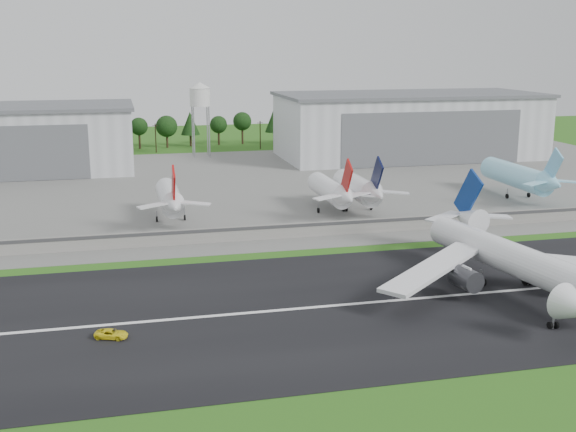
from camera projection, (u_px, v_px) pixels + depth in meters
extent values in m
plane|color=#295C15|center=(370.00, 326.00, 114.70)|extent=(600.00, 600.00, 0.00)
cube|color=black|center=(350.00, 304.00, 124.15)|extent=(320.00, 60.00, 0.10)
cube|color=white|center=(350.00, 304.00, 124.14)|extent=(220.00, 1.00, 0.02)
cube|color=slate|center=(242.00, 186.00, 228.24)|extent=(320.00, 150.00, 0.10)
cube|color=gray|center=(289.00, 231.00, 166.34)|extent=(240.00, 0.50, 3.50)
cube|color=#38383A|center=(290.00, 226.00, 165.77)|extent=(240.00, 0.12, 0.70)
cube|color=silver|center=(409.00, 127.00, 284.97)|extent=(100.00, 45.00, 24.00)
cube|color=#595B60|center=(410.00, 95.00, 282.05)|extent=(102.00, 47.00, 1.20)
cube|color=#595B60|center=(433.00, 139.00, 263.98)|extent=(70.00, 0.30, 19.68)
cylinder|color=#99999E|center=(194.00, 133.00, 282.81)|extent=(0.50, 0.50, 20.00)
cylinder|color=#99999E|center=(207.00, 130.00, 289.84)|extent=(0.50, 0.50, 20.00)
cylinder|color=silver|center=(200.00, 97.00, 283.19)|extent=(8.00, 8.00, 7.00)
cone|color=silver|center=(200.00, 85.00, 282.10)|extent=(8.40, 8.40, 2.40)
cylinder|color=white|center=(512.00, 258.00, 129.59)|extent=(12.64, 44.36, 5.80)
cone|color=white|center=(466.00, 218.00, 155.02)|extent=(6.86, 9.75, 5.51)
cube|color=navy|center=(468.00, 194.00, 153.30)|extent=(1.99, 9.50, 11.13)
cylinder|color=#333338|center=(571.00, 276.00, 127.45)|extent=(4.62, 6.03, 3.80)
cube|color=white|center=(490.00, 216.00, 154.81)|extent=(9.39, 4.56, 0.98)
cube|color=white|center=(433.00, 268.00, 126.73)|extent=(25.65, 21.24, 2.65)
cylinder|color=#333338|center=(466.00, 279.00, 126.05)|extent=(4.62, 6.03, 3.80)
cube|color=white|center=(444.00, 217.00, 154.07)|extent=(9.47, 6.94, 0.98)
cube|color=#99999E|center=(519.00, 290.00, 126.75)|extent=(14.59, 31.20, 3.20)
cylinder|color=black|center=(480.00, 282.00, 133.41)|extent=(0.63, 1.54, 1.50)
imported|color=yellow|center=(111.00, 334.00, 109.64)|extent=(5.53, 3.88, 1.40)
cylinder|color=silver|center=(170.00, 197.00, 183.32)|extent=(5.73, 24.00, 5.73)
cone|color=silver|center=(174.00, 206.00, 168.42)|extent=(5.44, 7.00, 5.44)
cube|color=#AD0D0D|center=(173.00, 186.00, 167.78)|extent=(0.45, 8.59, 10.02)
cylinder|color=#99999E|center=(157.00, 216.00, 181.65)|extent=(0.32, 0.32, 3.00)
cylinder|color=#99999E|center=(185.00, 215.00, 183.23)|extent=(0.32, 0.32, 3.00)
cylinder|color=black|center=(157.00, 219.00, 181.81)|extent=(0.40, 1.40, 1.40)
cylinder|color=white|center=(329.00, 190.00, 192.88)|extent=(5.60, 24.00, 5.60)
cone|color=white|center=(347.00, 198.00, 177.98)|extent=(5.32, 7.00, 5.32)
cube|color=#A50E0C|center=(347.00, 178.00, 177.34)|extent=(0.45, 8.59, 10.02)
cylinder|color=#99999E|center=(318.00, 208.00, 191.19)|extent=(0.32, 0.32, 3.00)
cylinder|color=#99999E|center=(344.00, 206.00, 192.77)|extent=(0.32, 0.32, 3.00)
cylinder|color=black|center=(318.00, 210.00, 191.36)|extent=(0.40, 1.40, 1.40)
cylinder|color=silver|center=(357.00, 187.00, 194.56)|extent=(6.21, 24.00, 6.21)
cone|color=silver|center=(377.00, 195.00, 179.66)|extent=(5.90, 7.00, 5.90)
cube|color=black|center=(377.00, 176.00, 179.02)|extent=(0.45, 8.59, 10.02)
cylinder|color=#99999E|center=(346.00, 206.00, 192.95)|extent=(0.32, 0.32, 3.00)
cylinder|color=#99999E|center=(371.00, 205.00, 194.53)|extent=(0.32, 0.32, 3.00)
cylinder|color=black|center=(346.00, 209.00, 193.11)|extent=(0.40, 1.40, 1.40)
cylinder|color=#93E0FE|center=(516.00, 176.00, 210.64)|extent=(6.70, 30.00, 6.70)
cone|color=#93E0FE|center=(553.00, 184.00, 192.90)|extent=(6.36, 7.00, 6.36)
cube|color=#6FBBE4|center=(553.00, 166.00, 192.26)|extent=(0.45, 8.59, 10.02)
cylinder|color=#99999E|center=(507.00, 194.00, 209.08)|extent=(0.32, 0.32, 3.00)
cylinder|color=#99999E|center=(529.00, 193.00, 210.66)|extent=(0.32, 0.32, 3.00)
cylinder|color=black|center=(507.00, 196.00, 209.24)|extent=(0.40, 1.40, 1.40)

